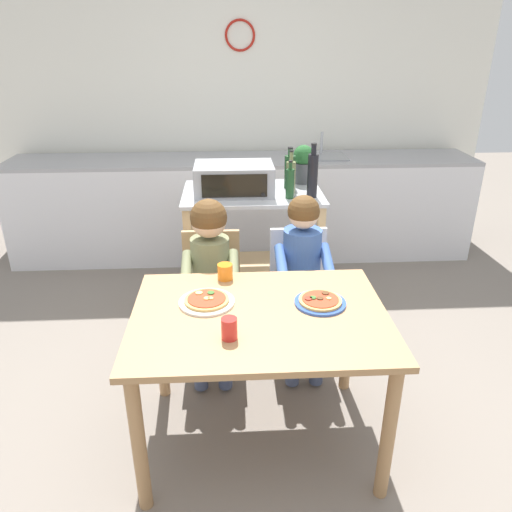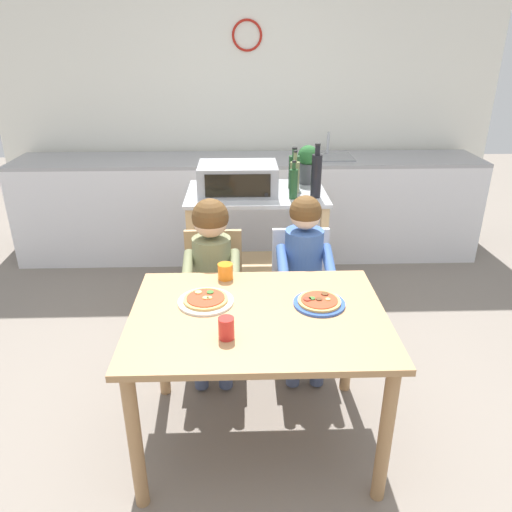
# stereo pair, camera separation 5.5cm
# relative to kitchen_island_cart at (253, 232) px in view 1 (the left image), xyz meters

# --- Properties ---
(ground_plane) EXTENTS (10.81, 10.81, 0.00)m
(ground_plane) POSITION_rel_kitchen_island_cart_xyz_m (-0.03, -0.26, -0.60)
(ground_plane) COLOR slate
(back_wall_tiled) EXTENTS (4.53, 0.14, 2.70)m
(back_wall_tiled) POSITION_rel_kitchen_island_cart_xyz_m (-0.03, 1.42, 0.75)
(back_wall_tiled) COLOR white
(back_wall_tiled) RESTS_ON ground
(kitchen_counter) EXTENTS (4.07, 0.60, 1.10)m
(kitchen_counter) POSITION_rel_kitchen_island_cart_xyz_m (-0.03, 1.01, -0.15)
(kitchen_counter) COLOR silver
(kitchen_counter) RESTS_ON ground
(kitchen_island_cart) EXTENTS (0.95, 0.62, 0.90)m
(kitchen_island_cart) POSITION_rel_kitchen_island_cart_xyz_m (0.00, 0.00, 0.00)
(kitchen_island_cart) COLOR #B7BABF
(kitchen_island_cart) RESTS_ON ground
(toaster_oven) EXTENTS (0.53, 0.36, 0.20)m
(toaster_oven) POSITION_rel_kitchen_island_cart_xyz_m (-0.13, -0.02, 0.40)
(toaster_oven) COLOR #999BA0
(toaster_oven) RESTS_ON kitchen_island_cart
(bottle_dark_olive_oil) EXTENTS (0.05, 0.05, 0.25)m
(bottle_dark_olive_oil) POSITION_rel_kitchen_island_cart_xyz_m (0.24, -0.16, 0.40)
(bottle_dark_olive_oil) COLOR #1E4723
(bottle_dark_olive_oil) RESTS_ON kitchen_island_cart
(bottle_tall_green_wine) EXTENTS (0.06, 0.06, 0.29)m
(bottle_tall_green_wine) POSITION_rel_kitchen_island_cart_xyz_m (0.26, -0.03, 0.41)
(bottle_tall_green_wine) COLOR olive
(bottle_tall_green_wine) RESTS_ON kitchen_island_cart
(bottle_squat_spirits) EXTENTS (0.07, 0.07, 0.35)m
(bottle_squat_spirits) POSITION_rel_kitchen_island_cart_xyz_m (0.39, -0.14, 0.45)
(bottle_squat_spirits) COLOR black
(bottle_squat_spirits) RESTS_ON kitchen_island_cart
(bottle_slim_sauce) EXTENTS (0.08, 0.08, 0.29)m
(bottle_slim_sauce) POSITION_rel_kitchen_island_cart_xyz_m (0.26, 0.08, 0.42)
(bottle_slim_sauce) COLOR #1E4723
(bottle_slim_sauce) RESTS_ON kitchen_island_cart
(potted_herb_plant) EXTENTS (0.15, 0.15, 0.27)m
(potted_herb_plant) POSITION_rel_kitchen_island_cart_xyz_m (0.38, 0.20, 0.45)
(potted_herb_plant) COLOR #4C4C51
(potted_herb_plant) RESTS_ON kitchen_island_cart
(dining_table) EXTENTS (1.16, 0.86, 0.73)m
(dining_table) POSITION_rel_kitchen_island_cart_xyz_m (-0.03, -1.34, 0.02)
(dining_table) COLOR #AD7F51
(dining_table) RESTS_ON ground
(dining_chair_left) EXTENTS (0.36, 0.36, 0.81)m
(dining_chair_left) POSITION_rel_kitchen_island_cart_xyz_m (-0.28, -0.62, -0.12)
(dining_chair_left) COLOR tan
(dining_chair_left) RESTS_ON ground
(dining_chair_right) EXTENTS (0.36, 0.36, 0.81)m
(dining_chair_right) POSITION_rel_kitchen_island_cart_xyz_m (0.25, -0.62, -0.12)
(dining_chair_right) COLOR silver
(dining_chair_right) RESTS_ON ground
(child_in_olive_shirt) EXTENTS (0.32, 0.42, 1.04)m
(child_in_olive_shirt) POSITION_rel_kitchen_island_cart_xyz_m (-0.28, -0.74, 0.09)
(child_in_olive_shirt) COLOR #424C6B
(child_in_olive_shirt) RESTS_ON ground
(child_in_blue_striped_shirt) EXTENTS (0.32, 0.42, 1.05)m
(child_in_blue_striped_shirt) POSITION_rel_kitchen_island_cart_xyz_m (0.25, -0.74, 0.07)
(child_in_blue_striped_shirt) COLOR #424C6B
(child_in_blue_striped_shirt) RESTS_ON ground
(pizza_plate_white) EXTENTS (0.26, 0.26, 0.03)m
(pizza_plate_white) POSITION_rel_kitchen_island_cart_xyz_m (-0.28, -1.23, 0.14)
(pizza_plate_white) COLOR white
(pizza_plate_white) RESTS_ON dining_table
(pizza_plate_blue_rimmed) EXTENTS (0.24, 0.24, 0.03)m
(pizza_plate_blue_rimmed) POSITION_rel_kitchen_island_cart_xyz_m (0.25, -1.27, 0.15)
(pizza_plate_blue_rimmed) COLOR #3356B7
(pizza_plate_blue_rimmed) RESTS_ON dining_table
(drinking_cup_orange) EXTENTS (0.08, 0.08, 0.08)m
(drinking_cup_orange) POSITION_rel_kitchen_island_cart_xyz_m (-0.19, -0.99, 0.17)
(drinking_cup_orange) COLOR orange
(drinking_cup_orange) RESTS_ON dining_table
(drinking_cup_red) EXTENTS (0.07, 0.07, 0.09)m
(drinking_cup_red) POSITION_rel_kitchen_island_cart_xyz_m (-0.17, -1.53, 0.18)
(drinking_cup_red) COLOR red
(drinking_cup_red) RESTS_ON dining_table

